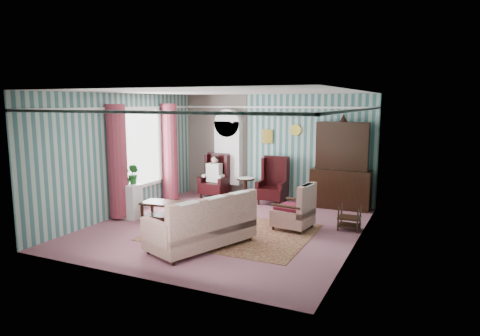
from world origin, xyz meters
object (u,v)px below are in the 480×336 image
at_px(wingback_left, 214,176).
at_px(floral_armchair, 293,209).
at_px(dresser_hutch, 341,163).
at_px(sofa, 201,221).
at_px(seated_woman, 214,177).
at_px(round_side_table, 246,189).
at_px(plant_stand, 129,201).
at_px(bookcase, 228,157).
at_px(coffee_table, 163,211).
at_px(nest_table, 349,218).
at_px(wingback_right, 272,181).

height_order(wingback_left, floral_armchair, wingback_left).
height_order(dresser_hutch, sofa, dresser_hutch).
relative_size(seated_woman, round_side_table, 1.97).
bearing_deg(round_side_table, wingback_left, -170.54).
bearing_deg(dresser_hutch, plant_stand, -144.92).
height_order(bookcase, round_side_table, bookcase).
bearing_deg(coffee_table, nest_table, 14.73).
height_order(floral_armchair, coffee_table, floral_armchair).
relative_size(dresser_hutch, sofa, 1.14).
bearing_deg(sofa, seated_woman, 46.21).
bearing_deg(sofa, nest_table, -24.24).
height_order(dresser_hutch, wingback_left, dresser_hutch).
relative_size(dresser_hutch, nest_table, 4.37).
bearing_deg(bookcase, coffee_table, -93.79).
relative_size(bookcase, seated_woman, 1.90).
bearing_deg(coffee_table, bookcase, 86.21).
bearing_deg(bookcase, dresser_hutch, -2.11).
height_order(dresser_hutch, wingback_right, dresser_hutch).
relative_size(sofa, floral_armchair, 2.33).
relative_size(bookcase, nest_table, 4.15).
bearing_deg(nest_table, bookcase, 153.08).
height_order(bookcase, sofa, bookcase).
xyz_separation_m(seated_woman, floral_armchair, (2.96, -1.98, -0.15)).
height_order(wingback_right, nest_table, wingback_right).
distance_m(wingback_left, wingback_right, 1.75).
height_order(round_side_table, plant_stand, plant_stand).
xyz_separation_m(round_side_table, sofa, (0.86, -3.96, 0.20)).
bearing_deg(bookcase, plant_stand, -108.49).
height_order(dresser_hutch, nest_table, dresser_hutch).
bearing_deg(round_side_table, floral_armchair, -46.00).
xyz_separation_m(bookcase, dresser_hutch, (3.25, -0.12, 0.06)).
bearing_deg(nest_table, seated_woman, 159.15).
distance_m(nest_table, coffee_table, 4.16).
relative_size(dresser_hutch, plant_stand, 2.95).
xyz_separation_m(round_side_table, plant_stand, (-1.70, -2.90, 0.10)).
distance_m(round_side_table, nest_table, 3.60).
bearing_deg(seated_woman, bookcase, 57.34).
height_order(wingback_left, coffee_table, wingback_left).
bearing_deg(wingback_left, nest_table, -20.85).
bearing_deg(nest_table, round_side_table, 151.80).
distance_m(wingback_right, round_side_table, 0.92).
xyz_separation_m(bookcase, sofa, (1.51, -4.20, -0.62)).
distance_m(bookcase, plant_stand, 3.39).
relative_size(plant_stand, floral_armchair, 0.90).
distance_m(seated_woman, sofa, 4.20).
bearing_deg(bookcase, wingback_right, -14.57).
relative_size(wingback_right, seated_woman, 1.06).
distance_m(dresser_hutch, floral_armchair, 2.43).
xyz_separation_m(wingback_left, nest_table, (4.07, -1.55, -0.35)).
relative_size(seated_woman, plant_stand, 1.47).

